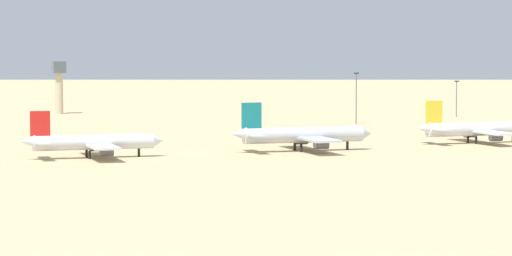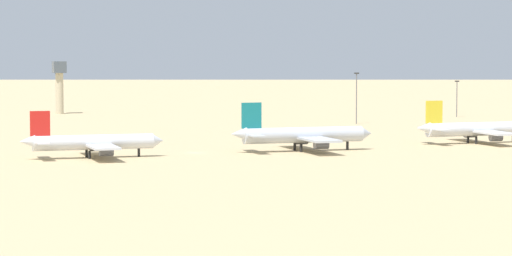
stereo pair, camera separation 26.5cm
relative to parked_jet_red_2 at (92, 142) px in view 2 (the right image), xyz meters
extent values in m
plane|color=tan|center=(28.28, 5.65, -3.89)|extent=(4000.00, 4000.00, 0.00)
pyramid|color=slate|center=(519.71, 1015.59, 34.86)|extent=(359.89, 256.59, 77.50)
cylinder|color=silver|center=(0.36, -0.01, 0.04)|extent=(30.02, 4.77, 3.74)
cone|color=silver|center=(16.61, -0.57, 0.04)|extent=(2.93, 3.65, 3.55)
cone|color=silver|center=(-15.90, 0.55, 0.60)|extent=(3.85, 3.31, 3.18)
cube|color=red|center=(-12.72, 0.44, 4.94)|extent=(4.87, 0.63, 6.08)
cube|color=silver|center=(-12.59, 4.18, 0.41)|extent=(3.21, 6.46, 0.34)
cube|color=silver|center=(-12.85, -3.30, 0.41)|extent=(3.21, 6.46, 0.34)
cube|color=silver|center=(1.29, -0.04, -0.53)|extent=(7.39, 30.11, 0.52)
cylinder|color=slate|center=(2.47, 6.93, -1.83)|extent=(3.43, 2.17, 2.06)
cylinder|color=slate|center=(1.99, -7.08, -1.83)|extent=(3.43, 2.17, 2.06)
cylinder|color=black|center=(11.72, -0.40, -2.86)|extent=(0.65, 0.65, 2.06)
cylinder|color=black|center=(-0.96, 2.28, -2.86)|extent=(0.65, 0.65, 2.06)
cylinder|color=black|center=(-1.12, -2.21, -2.86)|extent=(0.65, 0.65, 2.06)
cylinder|color=silver|center=(56.48, 0.71, 0.42)|extent=(32.96, 5.01, 4.11)
cone|color=silver|center=(74.34, 0.22, 0.42)|extent=(3.19, 3.99, 3.90)
cone|color=silver|center=(38.62, 1.20, 1.04)|extent=(4.20, 3.60, 3.49)
cube|color=#14727A|center=(42.11, 1.10, 5.81)|extent=(5.35, 0.66, 6.67)
cube|color=silver|center=(42.22, 5.21, 0.83)|extent=(3.48, 7.07, 0.37)
cube|color=silver|center=(42.00, -3.00, 0.83)|extent=(3.48, 7.07, 0.37)
cube|color=silver|center=(57.51, 0.68, -0.19)|extent=(7.89, 33.04, 0.58)
cylinder|color=slate|center=(58.75, 8.35, -1.63)|extent=(3.76, 2.36, 2.26)
cylinder|color=slate|center=(58.32, -7.05, -1.63)|extent=(3.76, 2.36, 2.26)
cylinder|color=black|center=(68.96, 0.36, -2.76)|extent=(0.72, 0.72, 2.26)
cylinder|color=black|center=(55.01, 3.21, -2.76)|extent=(0.72, 0.72, 2.26)
cylinder|color=black|center=(54.87, -1.71, -2.76)|extent=(0.72, 0.72, 2.26)
cylinder|color=silver|center=(112.68, 8.39, 0.20)|extent=(31.19, 4.14, 3.89)
cone|color=silver|center=(95.74, 8.52, 0.78)|extent=(3.92, 3.34, 3.31)
cube|color=yellow|center=(99.05, 8.50, 5.31)|extent=(5.07, 0.53, 6.33)
cube|color=silver|center=(99.08, 12.39, 0.59)|extent=(3.17, 6.64, 0.35)
cube|color=silver|center=(99.02, 4.60, 0.59)|extent=(3.17, 6.64, 0.35)
cube|color=silver|center=(113.65, 8.38, -0.39)|extent=(6.87, 31.21, 0.55)
cylinder|color=slate|center=(114.69, 15.68, -1.75)|extent=(3.52, 2.17, 2.14)
cylinder|color=slate|center=(114.57, 1.07, -1.75)|extent=(3.52, 2.17, 2.14)
cylinder|color=black|center=(111.24, 10.74, -2.82)|extent=(0.68, 0.68, 2.14)
cylinder|color=black|center=(111.20, 6.07, -2.82)|extent=(0.68, 0.68, 2.14)
cylinder|color=#C6B793|center=(27.34, 197.87, 4.51)|extent=(3.20, 3.20, 16.80)
cube|color=#4C5660|center=(27.34, 197.87, 15.27)|extent=(5.20, 5.20, 4.74)
cylinder|color=#59595E|center=(115.87, 98.89, 5.02)|extent=(0.36, 0.36, 17.82)
cube|color=#333333|center=(115.87, 98.89, 14.18)|extent=(1.80, 0.50, 0.50)
cylinder|color=#59595E|center=(170.54, 124.71, 2.99)|extent=(0.36, 0.36, 13.76)
cube|color=#333333|center=(170.54, 124.71, 10.12)|extent=(1.80, 0.50, 0.50)
camera|label=1|loc=(-60.25, -291.75, 23.61)|focal=84.19mm
camera|label=2|loc=(-60.00, -291.84, 23.61)|focal=84.19mm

